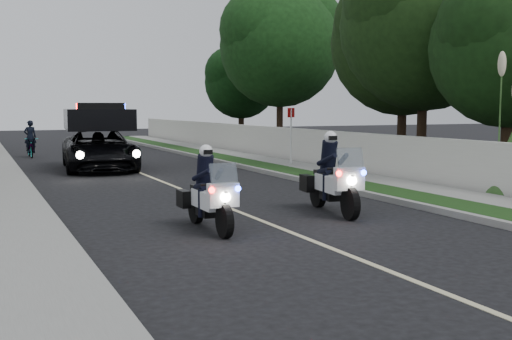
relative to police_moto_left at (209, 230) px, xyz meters
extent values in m
plane|color=black|center=(1.36, -3.38, 0.00)|extent=(120.00, 120.00, 0.00)
cube|color=gray|center=(5.46, 6.62, 0.07)|extent=(0.20, 60.00, 0.15)
cube|color=#193814|center=(6.16, 6.62, 0.08)|extent=(1.20, 60.00, 0.16)
cube|color=gray|center=(7.46, 6.62, 0.08)|extent=(1.40, 60.00, 0.16)
cube|color=beige|center=(8.46, 6.62, 0.75)|extent=(0.22, 60.00, 1.50)
cube|color=gray|center=(-2.74, 6.62, 0.07)|extent=(0.20, 60.00, 0.15)
cube|color=#BFB78C|center=(1.36, 6.62, 0.00)|extent=(0.12, 50.00, 0.01)
imported|color=black|center=(0.23, 12.88, 0.00)|extent=(3.15, 5.89, 2.75)
imported|color=black|center=(-1.70, 20.22, 0.00)|extent=(0.66, 1.80, 0.94)
imported|color=black|center=(-1.70, 20.22, 0.00)|extent=(0.61, 0.45, 1.58)
camera|label=1|loc=(-4.18, -11.49, 2.44)|focal=43.88mm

